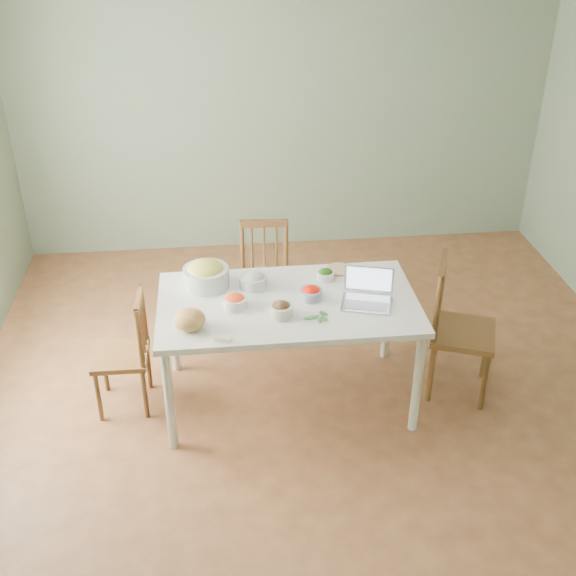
{
  "coord_description": "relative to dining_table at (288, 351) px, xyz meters",
  "views": [
    {
      "loc": [
        -0.68,
        -3.99,
        3.24
      ],
      "look_at": [
        -0.24,
        0.01,
        0.91
      ],
      "focal_mm": 44.29,
      "sensor_mm": 36.0,
      "label": 1
    }
  ],
  "objects": [
    {
      "name": "bowl_redpep",
      "position": [
        0.16,
        0.01,
        0.45
      ],
      "size": [
        0.16,
        0.16,
        0.09
      ],
      "primitive_type": null,
      "rotation": [
        0.0,
        0.0,
        0.08
      ],
      "color": "#DE0008",
      "rests_on": "dining_table"
    },
    {
      "name": "bowl_broccoli",
      "position": [
        0.29,
        0.26,
        0.44
      ],
      "size": [
        0.13,
        0.13,
        0.08
      ],
      "primitive_type": null,
      "rotation": [
        0.0,
        0.0,
        0.08
      ],
      "color": "#103911",
      "rests_on": "dining_table"
    },
    {
      "name": "basil_bunch",
      "position": [
        0.16,
        -0.22,
        0.41
      ],
      "size": [
        0.18,
        0.18,
        0.02
      ],
      "primitive_type": null,
      "color": "#328139",
      "rests_on": "dining_table"
    },
    {
      "name": "bread_boule",
      "position": [
        -0.64,
        -0.26,
        0.47
      ],
      "size": [
        0.21,
        0.21,
        0.13
      ],
      "primitive_type": "ellipsoid",
      "rotation": [
        0.0,
        0.0,
        -0.07
      ],
      "color": "tan",
      "rests_on": "dining_table"
    },
    {
      "name": "butter_stick",
      "position": [
        -0.44,
        -0.42,
        0.42
      ],
      "size": [
        0.11,
        0.06,
        0.03
      ],
      "primitive_type": "cube",
      "rotation": [
        0.0,
        0.0,
        -0.36
      ],
      "color": "beige",
      "rests_on": "dining_table"
    },
    {
      "name": "bowl_squash",
      "position": [
        -0.53,
        0.27,
        0.49
      ],
      "size": [
        0.4,
        0.4,
        0.18
      ],
      "primitive_type": null,
      "rotation": [
        0.0,
        0.0,
        0.32
      ],
      "color": "gold",
      "rests_on": "dining_table"
    },
    {
      "name": "bowl_mushroom",
      "position": [
        -0.06,
        -0.18,
        0.45
      ],
      "size": [
        0.17,
        0.17,
        0.1
      ],
      "primitive_type": null,
      "rotation": [
        0.0,
        0.0,
        0.14
      ],
      "color": "#432317",
      "rests_on": "dining_table"
    },
    {
      "name": "wall_front",
      "position": [
        0.24,
        -2.51,
        0.95
      ],
      "size": [
        5.0,
        0.0,
        2.7
      ],
      "primitive_type": "cube",
      "color": "gray",
      "rests_on": "ground"
    },
    {
      "name": "laptop",
      "position": [
        0.51,
        -0.11,
        0.52
      ],
      "size": [
        0.39,
        0.35,
        0.23
      ],
      "primitive_type": null,
      "rotation": [
        0.0,
        0.0,
        -0.28
      ],
      "color": "#BABAC2",
      "rests_on": "dining_table"
    },
    {
      "name": "floor",
      "position": [
        0.24,
        -0.01,
        -0.4
      ],
      "size": [
        5.0,
        5.0,
        0.0
      ],
      "primitive_type": "cube",
      "color": "brown",
      "rests_on": "ground"
    },
    {
      "name": "chair_right",
      "position": [
        1.23,
        -0.03,
        0.11
      ],
      "size": [
        0.56,
        0.58,
        1.02
      ],
      "primitive_type": null,
      "rotation": [
        0.0,
        0.0,
        1.2
      ],
      "color": "brown",
      "rests_on": "floor"
    },
    {
      "name": "chair_far",
      "position": [
        -0.08,
        0.87,
        0.06
      ],
      "size": [
        0.43,
        0.41,
        0.92
      ],
      "primitive_type": null,
      "rotation": [
        0.0,
        0.0,
        -0.06
      ],
      "color": "brown",
      "rests_on": "floor"
    },
    {
      "name": "chair_left",
      "position": [
        -1.14,
        0.06,
        0.03
      ],
      "size": [
        0.37,
        0.39,
        0.87
      ],
      "primitive_type": null,
      "rotation": [
        0.0,
        0.0,
        -1.59
      ],
      "color": "brown",
      "rests_on": "floor"
    },
    {
      "name": "dining_table",
      "position": [
        0.0,
        0.0,
        0.0
      ],
      "size": [
        1.72,
        0.97,
        0.81
      ],
      "primitive_type": null,
      "color": "white",
      "rests_on": "floor"
    },
    {
      "name": "bowl_onion",
      "position": [
        -0.21,
        0.22,
        0.45
      ],
      "size": [
        0.23,
        0.23,
        0.1
      ],
      "primitive_type": null,
      "rotation": [
        0.0,
        0.0,
        -0.28
      ],
      "color": "silver",
      "rests_on": "dining_table"
    },
    {
      "name": "flatbread",
      "position": [
        0.41,
        0.38,
        0.41
      ],
      "size": [
        0.19,
        0.19,
        0.02
      ],
      "primitive_type": "cylinder",
      "rotation": [
        0.0,
        0.0,
        0.02
      ],
      "color": "#D3B58B",
      "rests_on": "dining_table"
    },
    {
      "name": "bowl_carrot",
      "position": [
        -0.35,
        -0.04,
        0.45
      ],
      "size": [
        0.19,
        0.19,
        0.09
      ],
      "primitive_type": null,
      "rotation": [
        0.0,
        0.0,
        -0.16
      ],
      "color": "red",
      "rests_on": "dining_table"
    },
    {
      "name": "wall_back",
      "position": [
        0.24,
        2.49,
        0.95
      ],
      "size": [
        5.0,
        0.0,
        2.7
      ],
      "primitive_type": "cube",
      "color": "gray",
      "rests_on": "ground"
    }
  ]
}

